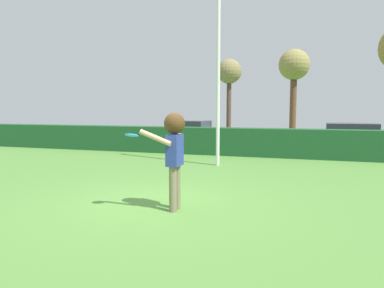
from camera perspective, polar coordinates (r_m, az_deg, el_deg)
ground_plane at (r=7.17m, az=-6.38°, el=-9.60°), size 60.00×60.00×0.00m
person at (r=6.49m, az=-2.89°, el=-0.36°), size 0.78×0.56×1.81m
frisbee at (r=6.49m, az=-9.73°, el=1.42°), size 0.24×0.24×0.08m
lamppost at (r=11.97m, az=4.28°, el=14.37°), size 0.24×0.24×6.77m
hedge_row at (r=14.65m, az=6.96°, el=0.39°), size 28.77×0.90×1.12m
parked_car_silver at (r=20.08m, az=-0.56°, el=2.19°), size 4.36×2.17×1.25m
parked_car_green at (r=17.89m, az=24.31°, el=1.28°), size 4.26×1.94×1.25m
willow_tree at (r=21.56m, az=6.01°, el=11.10°), size 1.48×1.48×4.88m
oak_tree at (r=23.64m, az=16.14°, el=11.66°), size 1.93×1.93×5.66m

